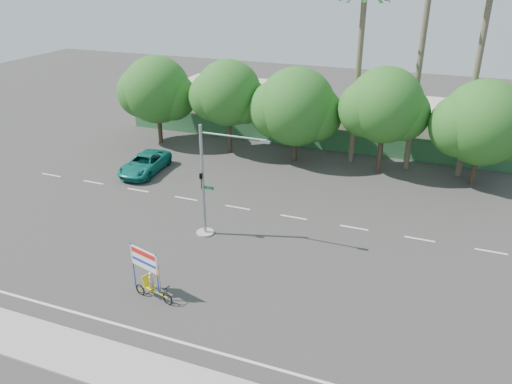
% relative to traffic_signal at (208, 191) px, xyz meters
% --- Properties ---
extents(ground, '(120.00, 120.00, 0.00)m').
position_rel_traffic_signal_xyz_m(ground, '(2.20, -3.98, -2.92)').
color(ground, '#33302D').
rests_on(ground, ground).
extents(sidewalk_near, '(50.00, 2.40, 0.12)m').
position_rel_traffic_signal_xyz_m(sidewalk_near, '(2.20, -11.48, -2.86)').
color(sidewalk_near, gray).
rests_on(sidewalk_near, ground).
extents(fence, '(38.00, 0.08, 2.00)m').
position_rel_traffic_signal_xyz_m(fence, '(2.20, 17.52, -1.92)').
color(fence, '#336B3D').
rests_on(fence, ground).
extents(building_left, '(12.00, 8.00, 4.00)m').
position_rel_traffic_signal_xyz_m(building_left, '(-7.80, 22.02, -0.92)').
color(building_left, beige).
rests_on(building_left, ground).
extents(building_right, '(14.00, 8.00, 3.60)m').
position_rel_traffic_signal_xyz_m(building_right, '(10.20, 22.02, -1.12)').
color(building_right, beige).
rests_on(building_right, ground).
extents(tree_far_left, '(7.14, 6.00, 7.96)m').
position_rel_traffic_signal_xyz_m(tree_far_left, '(-11.85, 14.02, 1.84)').
color(tree_far_left, '#473828').
rests_on(tree_far_left, ground).
extents(tree_left, '(6.66, 5.60, 8.07)m').
position_rel_traffic_signal_xyz_m(tree_left, '(-4.85, 14.02, 2.14)').
color(tree_left, '#473828').
rests_on(tree_left, ground).
extents(tree_center, '(7.62, 6.40, 7.85)m').
position_rel_traffic_signal_xyz_m(tree_center, '(1.14, 14.02, 1.55)').
color(tree_center, '#473828').
rests_on(tree_center, ground).
extents(tree_right, '(6.90, 5.80, 8.36)m').
position_rel_traffic_signal_xyz_m(tree_right, '(8.15, 14.02, 2.32)').
color(tree_right, '#473828').
rests_on(tree_right, ground).
extents(tree_far_right, '(7.38, 6.20, 7.94)m').
position_rel_traffic_signal_xyz_m(tree_far_right, '(15.15, 14.02, 1.73)').
color(tree_far_right, '#473828').
rests_on(tree_far_right, ground).
extents(palm_tall, '(3.73, 3.79, 17.45)m').
position_rel_traffic_signal_xyz_m(palm_tall, '(10.20, 15.52, 7.55)').
color(palm_tall, '#70604C').
rests_on(palm_tall, ground).
extents(palm_mid, '(3.73, 3.79, 15.45)m').
position_rel_traffic_signal_xyz_m(palm_mid, '(14.20, 15.52, 6.48)').
color(palm_mid, '#70604C').
rests_on(palm_mid, ground).
extents(palm_short, '(3.73, 3.79, 14.45)m').
position_rel_traffic_signal_xyz_m(palm_short, '(5.70, 15.52, 5.94)').
color(palm_short, '#70604C').
rests_on(palm_short, ground).
extents(traffic_signal, '(4.72, 1.10, 7.00)m').
position_rel_traffic_signal_xyz_m(traffic_signal, '(0.00, 0.00, 0.00)').
color(traffic_signal, gray).
rests_on(traffic_signal, ground).
extents(trike_billboard, '(2.66, 1.06, 2.69)m').
position_rel_traffic_signal_xyz_m(trike_billboard, '(-0.05, -6.66, -1.84)').
color(trike_billboard, black).
rests_on(trike_billboard, ground).
extents(pickup_truck, '(2.86, 5.56, 1.50)m').
position_rel_traffic_signal_xyz_m(pickup_truck, '(-9.17, 7.19, -2.17)').
color(pickup_truck, '#107264').
rests_on(pickup_truck, ground).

